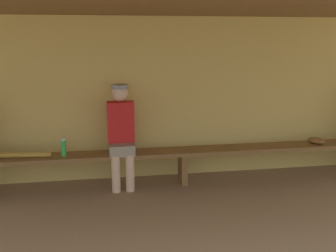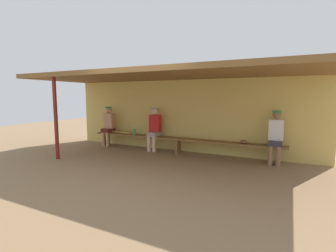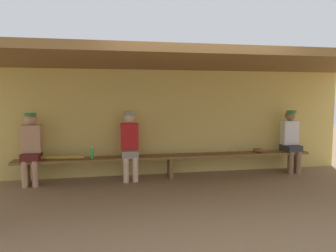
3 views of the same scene
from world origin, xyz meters
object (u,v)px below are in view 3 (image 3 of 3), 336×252
player_middle (291,138)px  bench (170,159)px  water_bottle_green (92,153)px  baseball_bat (60,158)px  player_leftmost (31,145)px  baseball_glove_worn (258,150)px  player_in_red (130,142)px

player_middle → bench: bearing=-179.9°
bench → water_bottle_green: water_bottle_green is taller
player_middle → baseball_bat: bearing=-180.0°
player_leftmost → water_bottle_green: bearing=-1.4°
player_leftmost → water_bottle_green: player_leftmost is taller
bench → baseball_bat: bearing=-180.0°
player_leftmost → baseball_bat: 0.57m
player_leftmost → baseball_bat: (0.51, -0.00, -0.25)m
player_leftmost → baseball_glove_worn: size_ratio=5.60×
bench → baseball_bat: size_ratio=6.78×
water_bottle_green → baseball_glove_worn: water_bottle_green is taller
bench → baseball_bat: baseball_bat is taller
baseball_glove_worn → bench: bearing=58.5°
player_leftmost → baseball_bat: size_ratio=1.52×
player_middle → water_bottle_green: bearing=-179.6°
player_in_red → baseball_bat: player_in_red is taller
player_middle → player_leftmost: same height
player_middle → player_leftmost: bearing=180.0°
bench → water_bottle_green: 1.55m
player_leftmost → player_middle: bearing=0.0°
player_middle → baseball_glove_worn: bearing=-179.1°
player_leftmost → baseball_glove_worn: (4.55, -0.01, -0.24)m
player_middle → baseball_bat: (-4.81, -0.00, -0.25)m
water_bottle_green → baseball_glove_worn: (3.45, 0.02, -0.06)m
water_bottle_green → baseball_bat: (-0.59, 0.02, -0.08)m
player_leftmost → water_bottle_green: (1.10, -0.03, -0.18)m
bench → player_leftmost: player_leftmost is taller
bench → player_leftmost: size_ratio=4.46×
baseball_glove_worn → baseball_bat: baseball_glove_worn is taller
bench → player_leftmost: 2.67m
player_leftmost → bench: bearing=-0.1°
water_bottle_green → baseball_bat: water_bottle_green is taller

